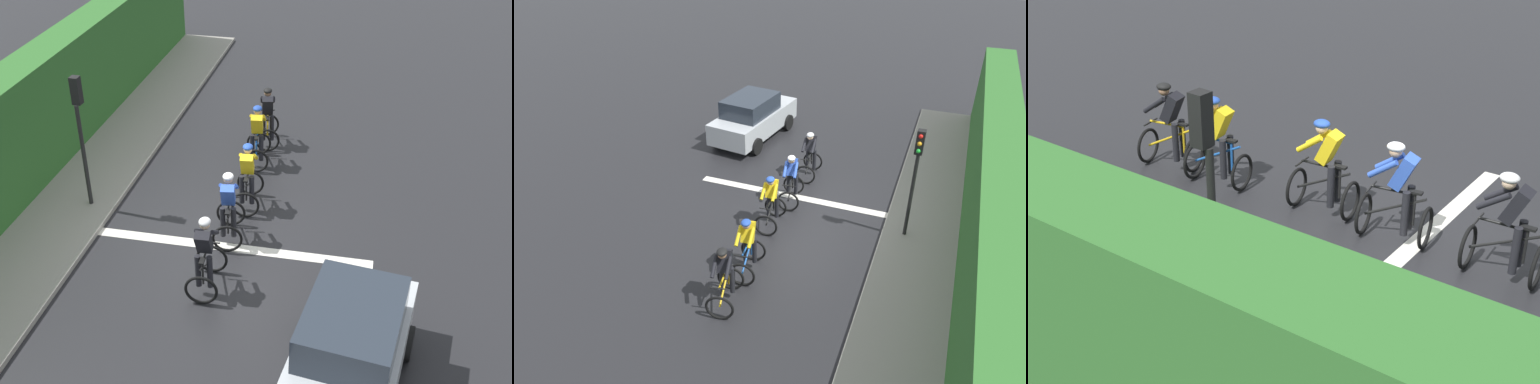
# 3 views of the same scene
# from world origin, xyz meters

# --- Properties ---
(ground_plane) EXTENTS (80.00, 80.00, 0.00)m
(ground_plane) POSITION_xyz_m (0.00, 0.00, 0.00)
(ground_plane) COLOR black
(sidewalk_kerb) EXTENTS (2.80, 22.39, 0.12)m
(sidewalk_kerb) POSITION_xyz_m (-4.14, 2.00, 0.06)
(sidewalk_kerb) COLOR gray
(sidewalk_kerb) RESTS_ON ground
(stone_wall_low) EXTENTS (0.44, 22.39, 0.60)m
(stone_wall_low) POSITION_xyz_m (-5.04, 2.00, 0.30)
(stone_wall_low) COLOR gray
(stone_wall_low) RESTS_ON ground
(road_marking_stop_line) EXTENTS (7.00, 0.30, 0.01)m
(road_marking_stop_line) POSITION_xyz_m (0.00, -0.35, 0.00)
(road_marking_stop_line) COLOR silver
(road_marking_stop_line) RESTS_ON ground
(cyclist_lead) EXTENTS (0.87, 1.19, 1.66)m
(cyclist_lead) POSITION_xyz_m (0.22, 4.73, 0.80)
(cyclist_lead) COLOR black
(cyclist_lead) RESTS_ON ground
(cyclist_second) EXTENTS (0.80, 1.15, 1.66)m
(cyclist_second) POSITION_xyz_m (0.17, 3.52, 0.80)
(cyclist_second) COLOR black
(cyclist_second) RESTS_ON ground
(cyclist_mid) EXTENTS (0.77, 1.14, 1.66)m
(cyclist_mid) POSITION_xyz_m (0.37, 1.38, 0.80)
(cyclist_mid) COLOR black
(cyclist_mid) RESTS_ON ground
(cyclist_fourth) EXTENTS (0.84, 1.17, 1.66)m
(cyclist_fourth) POSITION_xyz_m (0.25, -0.03, 0.80)
(cyclist_fourth) COLOR black
(cyclist_fourth) RESTS_ON ground
(cyclist_trailing) EXTENTS (0.73, 1.11, 1.66)m
(cyclist_trailing) POSITION_xyz_m (0.21, -1.80, 0.80)
(cyclist_trailing) COLOR black
(cyclist_trailing) RESTS_ON ground
(traffic_light_near_crossing) EXTENTS (0.21, 0.31, 3.34)m
(traffic_light_near_crossing) POSITION_xyz_m (-3.34, 0.63, 2.22)
(traffic_light_near_crossing) COLOR black
(traffic_light_near_crossing) RESTS_ON ground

